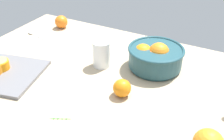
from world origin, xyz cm
name	(u,v)px	position (x,y,z in cm)	size (l,w,h in cm)	color
ground_plane	(106,83)	(0.00, 0.00, -1.50)	(135.08, 90.85, 3.00)	tan
fruit_bowl	(155,56)	(13.35, 17.91, 5.53)	(23.20, 23.20, 11.67)	#234C56
juice_glass	(102,55)	(-7.19, 8.98, 5.10)	(7.38, 7.38, 11.35)	white
orange_half_1	(0,65)	(-41.66, -14.62, 3.29)	(7.25, 7.25, 3.89)	orange
loose_orange_3	(61,22)	(-46.57, 33.14, 3.49)	(6.97, 6.97, 6.97)	orange
loose_orange_4	(122,88)	(9.65, -5.63, 3.31)	(6.62, 6.62, 6.62)	orange
spoon	(34,34)	(-53.78, 18.52, 0.44)	(13.30, 4.28, 1.00)	silver
herb_sprig_0	(60,118)	(-2.79, -26.33, 0.26)	(6.32, 3.32, 0.77)	#499240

